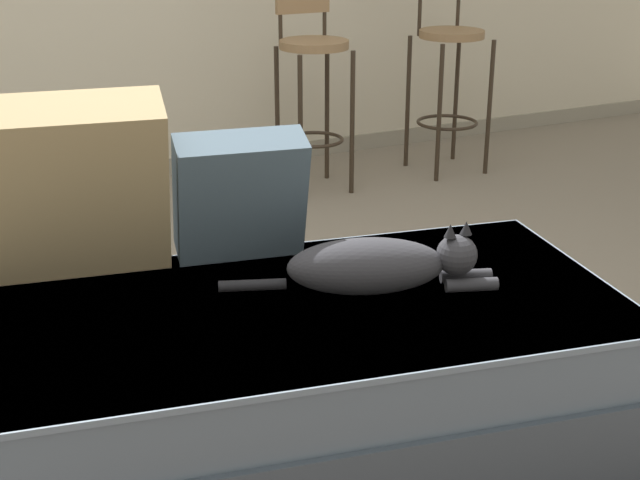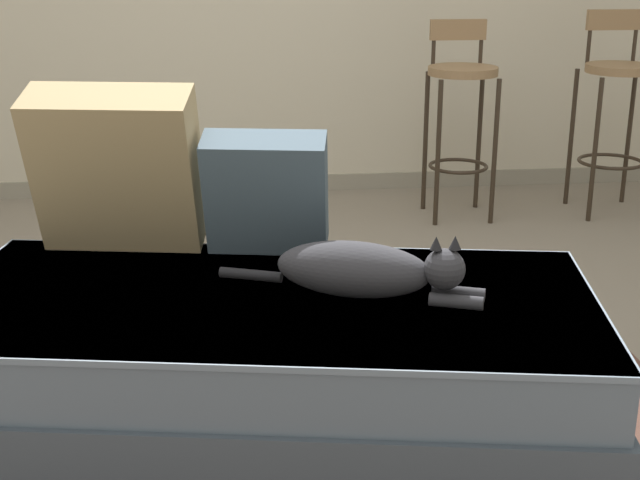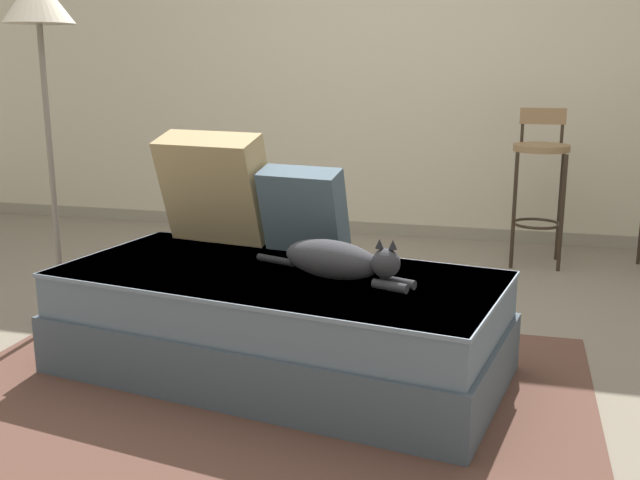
# 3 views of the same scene
# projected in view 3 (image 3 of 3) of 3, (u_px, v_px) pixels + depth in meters

# --- Properties ---
(ground_plane) EXTENTS (16.00, 16.00, 0.00)m
(ground_plane) POSITION_uv_depth(u_px,v_px,m) (305.00, 337.00, 3.48)
(ground_plane) COLOR slate
(ground_plane) RESTS_ON ground
(wall_back_panel) EXTENTS (8.00, 0.10, 2.60)m
(wall_back_panel) POSITION_uv_depth(u_px,v_px,m) (391.00, 54.00, 5.29)
(wall_back_panel) COLOR beige
(wall_back_panel) RESTS_ON ground
(wall_baseboard_trim) EXTENTS (8.00, 0.02, 0.09)m
(wall_baseboard_trim) POSITION_uv_depth(u_px,v_px,m) (386.00, 229.00, 5.53)
(wall_baseboard_trim) COLOR gray
(wall_baseboard_trim) RESTS_ON ground
(area_rug) EXTENTS (2.50, 1.97, 0.01)m
(area_rug) POSITION_uv_depth(u_px,v_px,m) (255.00, 401.00, 2.82)
(area_rug) COLOR brown
(area_rug) RESTS_ON ground
(couch) EXTENTS (1.92, 1.16, 0.42)m
(couch) POSITION_uv_depth(u_px,v_px,m) (278.00, 321.00, 3.05)
(couch) COLOR #44505B
(couch) RESTS_ON ground
(throw_pillow_corner) EXTENTS (0.53, 0.39, 0.52)m
(throw_pillow_corner) POSITION_uv_depth(u_px,v_px,m) (216.00, 188.00, 3.44)
(throw_pillow_corner) COLOR tan
(throw_pillow_corner) RESTS_ON couch
(throw_pillow_middle) EXTENTS (0.40, 0.28, 0.39)m
(throw_pillow_middle) POSITION_uv_depth(u_px,v_px,m) (304.00, 210.00, 3.27)
(throw_pillow_middle) COLOR #4C6070
(throw_pillow_middle) RESTS_ON couch
(cat) EXTENTS (0.71, 0.34, 0.19)m
(cat) POSITION_uv_depth(u_px,v_px,m) (338.00, 260.00, 2.89)
(cat) COLOR #333338
(cat) RESTS_ON couch
(bar_stool_near_window) EXTENTS (0.34, 0.34, 0.97)m
(bar_stool_near_window) POSITION_uv_depth(u_px,v_px,m) (540.00, 170.00, 4.63)
(bar_stool_near_window) COLOR #2D2319
(bar_stool_near_window) RESTS_ON ground
(floor_lamp) EXTENTS (0.32, 0.32, 1.64)m
(floor_lamp) POSITION_uv_depth(u_px,v_px,m) (40.00, 32.00, 3.37)
(floor_lamp) COLOR slate
(floor_lamp) RESTS_ON ground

